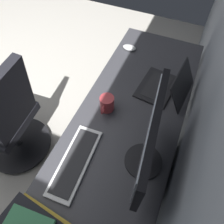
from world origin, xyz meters
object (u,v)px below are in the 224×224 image
monitor_primary (149,140)px  mouse_main (129,48)px  laptop_leftmost (167,86)px  drawer_pedestal (121,166)px  office_chair (9,122)px  keyboard_main (75,162)px  coffee_mug (107,104)px

monitor_primary → mouse_main: 0.94m
laptop_leftmost → monitor_primary: bearing=1.8°
drawer_pedestal → monitor_primary: bearing=63.9°
office_chair → keyboard_main: bearing=76.7°
mouse_main → keyboard_main: bearing=3.3°
coffee_mug → office_chair: office_chair is taller
laptop_leftmost → office_chair: 1.18m
laptop_leftmost → mouse_main: laptop_leftmost is taller
drawer_pedestal → office_chair: office_chair is taller
mouse_main → coffee_mug: 0.59m
mouse_main → drawer_pedestal: bearing=17.7°
laptop_leftmost → office_chair: size_ratio=0.35×
keyboard_main → mouse_main: size_ratio=4.10×
coffee_mug → drawer_pedestal: bearing=44.9°
keyboard_main → office_chair: 0.77m
drawer_pedestal → mouse_main: 0.90m
drawer_pedestal → keyboard_main: bearing=-41.4°
laptop_leftmost → keyboard_main: (0.67, -0.31, -0.04)m
drawer_pedestal → mouse_main: mouse_main is taller
drawer_pedestal → monitor_primary: monitor_primary is taller
keyboard_main → coffee_mug: size_ratio=3.33×
drawer_pedestal → keyboard_main: 0.49m
keyboard_main → coffee_mug: (-0.39, 0.01, 0.04)m
keyboard_main → mouse_main: (-0.98, -0.06, 0.01)m
coffee_mug → monitor_primary: bearing=52.1°
monitor_primary → office_chair: 1.15m
keyboard_main → office_chair: bearing=-103.3°
monitor_primary → drawer_pedestal: bearing=-116.1°
monitor_primary → keyboard_main: size_ratio=1.29×
laptop_leftmost → keyboard_main: bearing=-24.8°
monitor_primary → office_chair: size_ratio=0.57×
laptop_leftmost → coffee_mug: 0.41m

